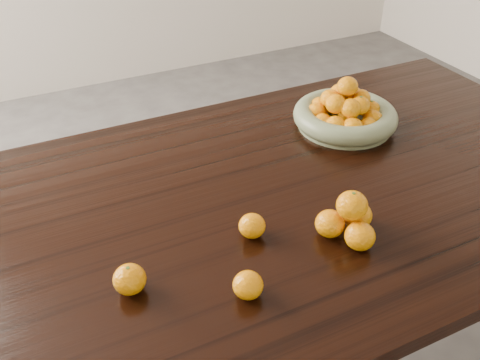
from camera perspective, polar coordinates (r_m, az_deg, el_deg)
name	(u,v)px	position (r m, az deg, el deg)	size (l,w,h in m)	color
dining_table	(251,227)	(1.35, 1.19, -5.04)	(2.00, 1.00, 0.75)	black
fruit_bowl	(345,114)	(1.60, 11.16, 6.94)	(0.30, 0.30, 0.16)	gray
orange_pyramid	(350,220)	(1.18, 11.63, -4.17)	(0.14, 0.13, 0.12)	orange
loose_orange_0	(130,279)	(1.07, -11.70, -10.33)	(0.06, 0.06, 0.06)	orange
loose_orange_1	(248,285)	(1.04, 0.85, -11.15)	(0.06, 0.06, 0.06)	orange
loose_orange_2	(252,226)	(1.17, 1.29, -4.91)	(0.06, 0.06, 0.06)	orange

